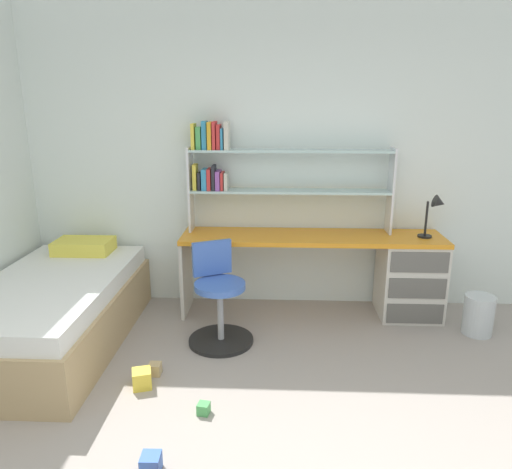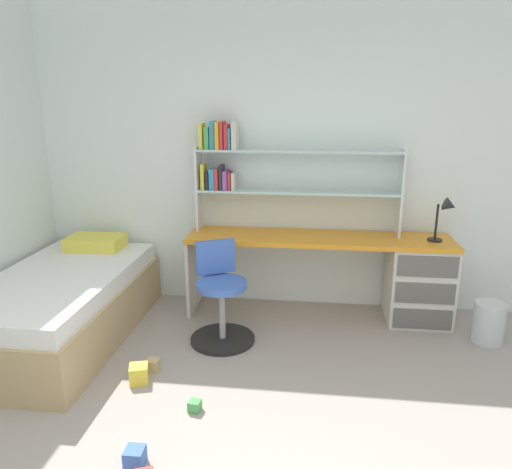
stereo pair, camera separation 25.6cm
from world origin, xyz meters
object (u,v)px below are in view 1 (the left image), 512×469
bookshelf_hutch (256,167)px  toy_block_blue_4 (151,464)px  desk (382,270)px  desk_lamp (436,209)px  bed_platform (54,312)px  toy_block_natural_1 (155,369)px  swivel_chair (219,304)px  waste_bin (478,315)px  toy_block_green_2 (204,409)px  toy_block_yellow_3 (142,379)px

bookshelf_hutch → toy_block_blue_4: (-0.46, -2.14, -1.26)m
desk → desk_lamp: size_ratio=5.99×
bed_platform → desk_lamp: bearing=11.4°
desk_lamp → toy_block_natural_1: desk_lamp is taller
swivel_chair → waste_bin: swivel_chair is taller
swivel_chair → toy_block_green_2: 0.98m
swivel_chair → bed_platform: 1.30m
swivel_chair → toy_block_blue_4: bearing=-97.5°
toy_block_blue_4 → bed_platform: bearing=129.8°
desk_lamp → bed_platform: size_ratio=0.20×
bed_platform → toy_block_blue_4: (1.10, -1.32, -0.22)m
bookshelf_hutch → bed_platform: 2.04m
bookshelf_hutch → toy_block_natural_1: bearing=-118.7°
desk_lamp → toy_block_green_2: size_ratio=5.37×
desk → toy_block_green_2: 2.08m
waste_bin → toy_block_natural_1: size_ratio=3.96×
bookshelf_hutch → toy_block_green_2: 2.10m
waste_bin → toy_block_yellow_3: waste_bin is taller
desk → toy_block_natural_1: (-1.79, -1.09, -0.38)m
bookshelf_hutch → waste_bin: bookshelf_hutch is taller
bed_platform → toy_block_blue_4: 1.74m
desk_lamp → toy_block_natural_1: bearing=-154.8°
desk → bed_platform: bearing=-165.9°
swivel_chair → toy_block_natural_1: swivel_chair is taller
bookshelf_hutch → toy_block_blue_4: bearing=-102.1°
bed_platform → toy_block_natural_1: bed_platform is taller
bookshelf_hutch → toy_block_green_2: (-0.26, -1.64, -1.28)m
toy_block_blue_4 → desk: bearing=51.7°
bed_platform → bookshelf_hutch: bearing=27.4°
desk → toy_block_natural_1: bearing=-148.8°
toy_block_yellow_3 → swivel_chair: bearing=56.5°
waste_bin → toy_block_blue_4: size_ratio=3.30×
bed_platform → toy_block_yellow_3: 1.04m
desk_lamp → swivel_chair: bearing=-164.1°
swivel_chair → desk_lamp: bearing=15.9°
bed_platform → waste_bin: (3.42, 0.33, -0.11)m
bookshelf_hutch → swivel_chair: 1.25m
toy_block_blue_4 → bookshelf_hutch: bearing=77.9°
bookshelf_hutch → toy_block_blue_4: size_ratio=17.65×
waste_bin → toy_block_natural_1: 2.64m
desk → bed_platform: size_ratio=1.22×
desk_lamp → toy_block_yellow_3: size_ratio=3.08×
toy_block_natural_1 → toy_block_blue_4: toy_block_blue_4 is taller
swivel_chair → toy_block_blue_4: (-0.19, -1.43, -0.27)m
swivel_chair → toy_block_natural_1: (-0.40, -0.52, -0.28)m
bed_platform → toy_block_blue_4: bed_platform is taller
swivel_chair → desk: bearing=22.1°
bed_platform → toy_block_yellow_3: bearing=-33.9°
desk → toy_block_green_2: size_ratio=32.18×
desk_lamp → toy_block_green_2: desk_lamp is taller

